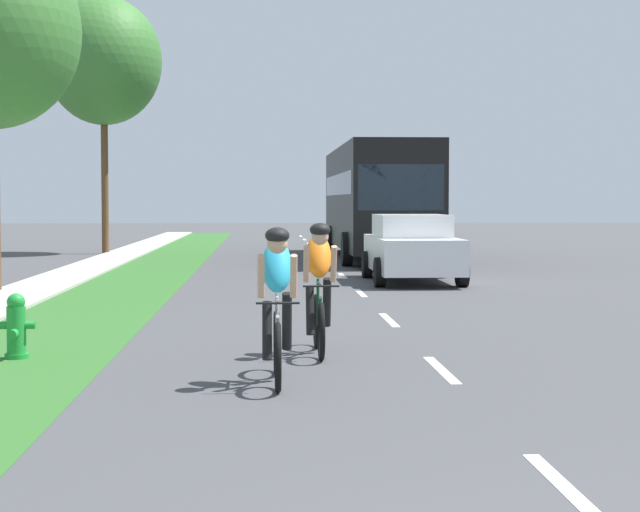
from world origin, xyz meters
name	(u,v)px	position (x,y,z in m)	size (l,w,h in m)	color
ground_plane	(348,281)	(0.00, 20.00, 0.00)	(120.00, 120.00, 0.00)	#424244
grass_verge	(136,282)	(-4.80, 20.00, 0.00)	(2.25, 70.00, 0.01)	#2D6026
sidewalk_concrete	(54,282)	(-6.63, 20.00, 0.00)	(1.41, 70.00, 0.10)	#B2ADA3
lane_markings_center	(336,269)	(0.00, 24.00, 0.00)	(0.12, 53.13, 0.01)	white
fire_hydrant_green	(16,327)	(-4.80, 8.73, 0.37)	(0.44, 0.38, 0.76)	#1E8C33
cyclist_lead	(277,303)	(-1.79, 6.92, 0.81)	(0.42, 1.72, 1.58)	black
cyclist_trailing	(319,287)	(-1.27, 8.84, 0.81)	(0.42, 1.72, 1.58)	black
sedan_white	(412,248)	(1.41, 19.68, 0.77)	(1.98, 4.30, 1.52)	silver
bus_black	(377,196)	(1.66, 29.12, 1.98)	(2.78, 11.60, 3.48)	black
street_tree_far	(104,61)	(-7.36, 32.51, 6.58)	(3.96, 3.96, 8.78)	brown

